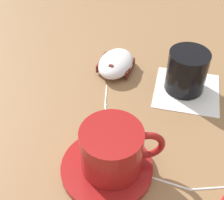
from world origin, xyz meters
TOP-DOWN VIEW (x-y plane):
  - ground_plane at (0.00, 0.00)m, footprint 3.00×3.00m
  - saucer at (0.02, 0.12)m, footprint 0.14×0.14m
  - coffee_cup at (0.02, 0.11)m, footprint 0.11×0.10m
  - computer_mouse at (0.14, -0.10)m, footprint 0.09×0.11m
  - mouse_cable at (0.00, 0.05)m, footprint 0.27×0.14m
  - napkin_under_glass at (-0.01, -0.12)m, footprint 0.16×0.16m
  - drinking_glass at (-0.00, -0.12)m, footprint 0.07×0.07m

SIDE VIEW (x-z plane):
  - ground_plane at x=0.00m, z-range 0.00..0.00m
  - napkin_under_glass at x=-0.01m, z-range 0.00..0.00m
  - mouse_cable at x=0.00m, z-range 0.00..0.00m
  - saucer at x=0.02m, z-range 0.00..0.01m
  - computer_mouse at x=0.14m, z-range 0.00..0.03m
  - drinking_glass at x=0.00m, z-range 0.00..0.08m
  - coffee_cup at x=0.02m, z-range 0.01..0.08m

